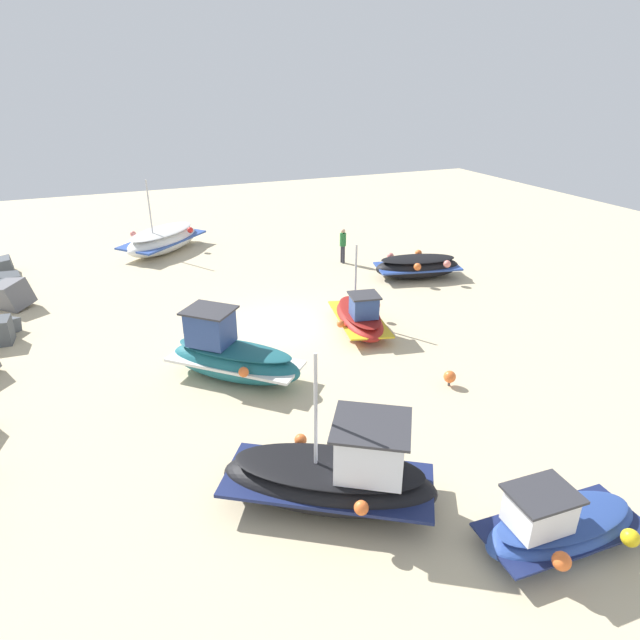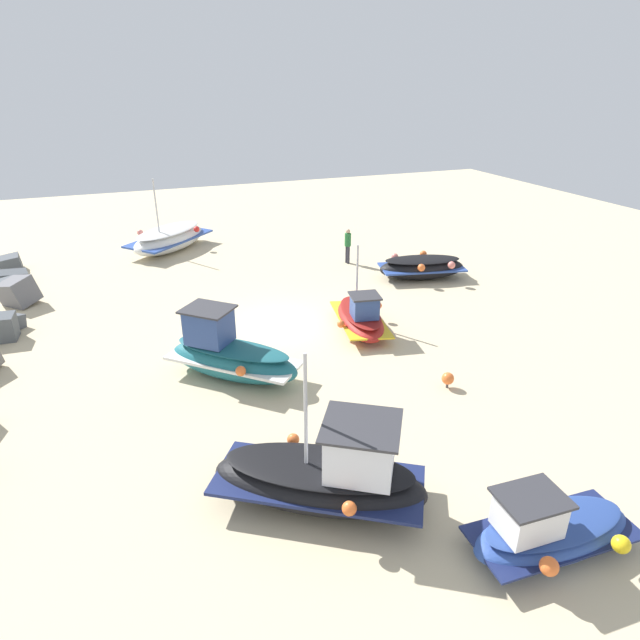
{
  "view_description": "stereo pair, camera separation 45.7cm",
  "coord_description": "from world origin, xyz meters",
  "px_view_note": "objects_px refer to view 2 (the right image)",
  "views": [
    {
      "loc": [
        -17.71,
        5.8,
        8.61
      ],
      "look_at": [
        -1.99,
        -0.74,
        0.9
      ],
      "focal_mm": 30.23,
      "sensor_mm": 36.0,
      "label": 1
    },
    {
      "loc": [
        -17.88,
        5.37,
        8.61
      ],
      "look_at": [
        -1.99,
        -0.74,
        0.9
      ],
      "focal_mm": 30.23,
      "sensor_mm": 36.0,
      "label": 2
    }
  ],
  "objects_px": {
    "fishing_boat_4": "(230,355)",
    "mooring_buoy_0": "(448,379)",
    "fishing_boat_5": "(422,267)",
    "fishing_boat_1": "(549,529)",
    "fishing_boat_0": "(361,317)",
    "fishing_boat_2": "(325,475)",
    "fishing_boat_3": "(169,238)",
    "person_walking": "(348,244)"
  },
  "relations": [
    {
      "from": "fishing_boat_4",
      "to": "mooring_buoy_0",
      "type": "bearing_deg",
      "value": -163.71
    },
    {
      "from": "fishing_boat_4",
      "to": "fishing_boat_5",
      "type": "xyz_separation_m",
      "value": [
        5.75,
        -10.28,
        -0.22
      ]
    },
    {
      "from": "fishing_boat_1",
      "to": "fishing_boat_4",
      "type": "height_order",
      "value": "fishing_boat_4"
    },
    {
      "from": "mooring_buoy_0",
      "to": "fishing_boat_1",
      "type": "bearing_deg",
      "value": 165.04
    },
    {
      "from": "fishing_boat_0",
      "to": "fishing_boat_4",
      "type": "xyz_separation_m",
      "value": [
        -1.66,
        5.25,
        0.27
      ]
    },
    {
      "from": "fishing_boat_0",
      "to": "fishing_boat_2",
      "type": "xyz_separation_m",
      "value": [
        -7.8,
        4.49,
        0.22
      ]
    },
    {
      "from": "fishing_boat_2",
      "to": "fishing_boat_3",
      "type": "xyz_separation_m",
      "value": [
        20.65,
        0.88,
        -0.06
      ]
    },
    {
      "from": "fishing_boat_2",
      "to": "fishing_boat_5",
      "type": "xyz_separation_m",
      "value": [
        11.88,
        -9.52,
        -0.17
      ]
    },
    {
      "from": "fishing_boat_4",
      "to": "person_walking",
      "type": "bearing_deg",
      "value": -88.24
    },
    {
      "from": "fishing_boat_3",
      "to": "person_walking",
      "type": "distance_m",
      "value": 9.76
    },
    {
      "from": "person_walking",
      "to": "mooring_buoy_0",
      "type": "xyz_separation_m",
      "value": [
        -12.07,
        2.0,
        -0.7
      ]
    },
    {
      "from": "person_walking",
      "to": "fishing_boat_0",
      "type": "bearing_deg",
      "value": 62.84
    },
    {
      "from": "fishing_boat_5",
      "to": "fishing_boat_0",
      "type": "bearing_deg",
      "value": -128.15
    },
    {
      "from": "fishing_boat_0",
      "to": "fishing_boat_5",
      "type": "xyz_separation_m",
      "value": [
        4.08,
        -5.03,
        0.05
      ]
    },
    {
      "from": "fishing_boat_5",
      "to": "fishing_boat_3",
      "type": "bearing_deg",
      "value": 152.65
    },
    {
      "from": "fishing_boat_1",
      "to": "fishing_boat_0",
      "type": "bearing_deg",
      "value": -92.01
    },
    {
      "from": "fishing_boat_3",
      "to": "fishing_boat_4",
      "type": "bearing_deg",
      "value": -133.1
    },
    {
      "from": "fishing_boat_1",
      "to": "fishing_boat_2",
      "type": "distance_m",
      "value": 4.59
    },
    {
      "from": "fishing_boat_2",
      "to": "person_walking",
      "type": "relative_size",
      "value": 2.86
    },
    {
      "from": "fishing_boat_3",
      "to": "fishing_boat_0",
      "type": "bearing_deg",
      "value": -110.9
    },
    {
      "from": "fishing_boat_4",
      "to": "mooring_buoy_0",
      "type": "distance_m",
      "value": 6.7
    },
    {
      "from": "fishing_boat_1",
      "to": "fishing_boat_2",
      "type": "relative_size",
      "value": 0.71
    },
    {
      "from": "fishing_boat_0",
      "to": "fishing_boat_2",
      "type": "height_order",
      "value": "fishing_boat_2"
    },
    {
      "from": "fishing_boat_0",
      "to": "fishing_boat_3",
      "type": "xyz_separation_m",
      "value": [
        12.85,
        5.36,
        0.16
      ]
    },
    {
      "from": "fishing_boat_0",
      "to": "fishing_boat_2",
      "type": "bearing_deg",
      "value": -19.37
    },
    {
      "from": "fishing_boat_1",
      "to": "fishing_boat_4",
      "type": "xyz_separation_m",
      "value": [
        8.95,
        4.38,
        0.27
      ]
    },
    {
      "from": "fishing_boat_5",
      "to": "person_walking",
      "type": "xyz_separation_m",
      "value": [
        3.31,
        2.31,
        0.47
      ]
    },
    {
      "from": "fishing_boat_0",
      "to": "fishing_boat_5",
      "type": "relative_size",
      "value": 0.91
    },
    {
      "from": "fishing_boat_2",
      "to": "person_walking",
      "type": "height_order",
      "value": "fishing_boat_2"
    },
    {
      "from": "fishing_boat_3",
      "to": "fishing_boat_5",
      "type": "xyz_separation_m",
      "value": [
        -8.76,
        -10.39,
        -0.11
      ]
    },
    {
      "from": "fishing_boat_1",
      "to": "person_walking",
      "type": "height_order",
      "value": "person_walking"
    },
    {
      "from": "fishing_boat_0",
      "to": "fishing_boat_4",
      "type": "bearing_deg",
      "value": -61.87
    },
    {
      "from": "fishing_boat_2",
      "to": "fishing_boat_4",
      "type": "height_order",
      "value": "fishing_boat_2"
    },
    {
      "from": "fishing_boat_2",
      "to": "fishing_boat_3",
      "type": "distance_m",
      "value": 20.67
    },
    {
      "from": "fishing_boat_0",
      "to": "fishing_boat_3",
      "type": "relative_size",
      "value": 0.75
    },
    {
      "from": "fishing_boat_4",
      "to": "person_walking",
      "type": "relative_size",
      "value": 2.38
    },
    {
      "from": "fishing_boat_3",
      "to": "person_walking",
      "type": "bearing_deg",
      "value": -77.59
    },
    {
      "from": "fishing_boat_0",
      "to": "mooring_buoy_0",
      "type": "bearing_deg",
      "value": 19.28
    },
    {
      "from": "mooring_buoy_0",
      "to": "fishing_boat_3",
      "type": "bearing_deg",
      "value": 19.14
    },
    {
      "from": "fishing_boat_1",
      "to": "person_walking",
      "type": "relative_size",
      "value": 2.04
    },
    {
      "from": "fishing_boat_5",
      "to": "fishing_boat_4",
      "type": "bearing_deg",
      "value": -138.0
    },
    {
      "from": "fishing_boat_4",
      "to": "fishing_boat_1",
      "type": "bearing_deg",
      "value": 159.22
    }
  ]
}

